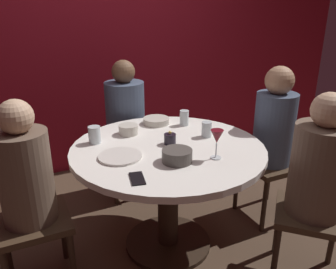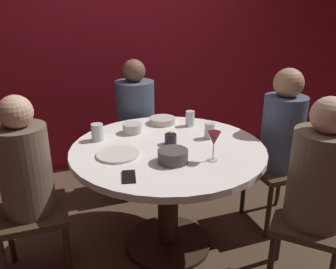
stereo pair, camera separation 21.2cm
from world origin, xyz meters
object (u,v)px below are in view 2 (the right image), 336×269
at_px(seated_diner_right, 282,132).
at_px(wine_glass, 214,140).
at_px(dining_table, 168,170).
at_px(seated_diner_left, 26,173).
at_px(cell_phone, 129,177).
at_px(bowl_serving_large, 162,121).
at_px(seated_diner_back, 135,113).
at_px(cup_by_right_diner, 190,118).
at_px(candle_holder, 171,139).
at_px(cup_by_left_diner, 97,132).
at_px(bowl_small_white, 132,128).
at_px(dinner_plate, 118,154).
at_px(seated_diner_front_right, 319,179).
at_px(bowl_salad_center, 173,156).
at_px(cup_near_candle, 210,131).

xyz_separation_m(seated_diner_right, wine_glass, (-0.70, -0.28, 0.14)).
distance_m(dining_table, seated_diner_left, 0.86).
distance_m(dining_table, wine_glass, 0.45).
bearing_deg(cell_phone, bowl_serving_large, 71.71).
distance_m(seated_diner_back, cup_by_right_diner, 0.60).
height_order(candle_holder, cup_by_left_diner, cup_by_left_diner).
xyz_separation_m(cell_phone, bowl_small_white, (0.18, 0.64, 0.03)).
bearing_deg(dinner_plate, bowl_small_white, 63.32).
xyz_separation_m(seated_diner_front_right, cup_by_left_diner, (-1.04, 0.89, 0.09)).
bearing_deg(bowl_serving_large, cell_phone, -120.13).
bearing_deg(bowl_salad_center, cup_near_candle, 36.59).
relative_size(dining_table, seated_diner_back, 1.04).
xyz_separation_m(dining_table, bowl_serving_large, (0.11, 0.44, 0.19)).
height_order(seated_diner_left, seated_diner_right, seated_diner_right).
height_order(seated_diner_front_right, cup_near_candle, seated_diner_front_right).
bearing_deg(bowl_salad_center, cup_by_right_diner, 58.25).
bearing_deg(bowl_serving_large, candle_holder, -101.37).
height_order(seated_diner_right, cup_by_right_diner, seated_diner_right).
bearing_deg(cell_phone, seated_diner_right, 27.00).
relative_size(seated_diner_left, dinner_plate, 4.49).
xyz_separation_m(seated_diner_front_right, candle_holder, (-0.60, 0.66, 0.06)).
xyz_separation_m(seated_diner_front_right, wine_glass, (-0.46, 0.35, 0.16)).
height_order(bowl_serving_large, cup_near_candle, cup_near_candle).
distance_m(seated_diner_left, seated_diner_right, 1.73).
height_order(seated_diner_left, wine_glass, seated_diner_left).
height_order(bowl_salad_center, bowl_small_white, bowl_salad_center).
relative_size(wine_glass, bowl_small_white, 1.31).
xyz_separation_m(dinner_plate, cup_by_right_diner, (0.62, 0.35, 0.05)).
bearing_deg(cup_near_candle, cup_by_left_diner, 163.28).
bearing_deg(seated_diner_front_right, bowl_salad_center, 14.47).
xyz_separation_m(seated_diner_left, cup_near_candle, (1.16, 0.04, 0.09)).
bearing_deg(seated_diner_right, seated_diner_front_right, 69.08).
height_order(seated_diner_right, cup_near_candle, seated_diner_right).
height_order(seated_diner_back, bowl_small_white, seated_diner_back).
bearing_deg(bowl_serving_large, seated_diner_front_right, -63.99).
distance_m(dining_table, cup_by_right_diner, 0.49).
relative_size(wine_glass, bowl_serving_large, 0.89).
bearing_deg(bowl_small_white, bowl_serving_large, 24.64).
relative_size(seated_diner_front_right, cup_by_left_diner, 10.47).
relative_size(seated_diner_right, bowl_serving_large, 6.09).
relative_size(dining_table, bowl_serving_large, 6.25).
relative_size(bowl_salad_center, cup_near_candle, 1.67).
distance_m(dining_table, cell_phone, 0.50).
distance_m(candle_holder, wine_glass, 0.36).
relative_size(cup_near_candle, cup_by_right_diner, 0.93).
distance_m(cell_phone, bowl_salad_center, 0.30).
bearing_deg(seated_diner_front_right, cup_near_candle, -19.43).
bearing_deg(bowl_serving_large, seated_diner_back, 105.30).
xyz_separation_m(seated_diner_back, bowl_serving_large, (0.11, -0.40, 0.05)).
bearing_deg(seated_diner_left, bowl_small_white, 24.33).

